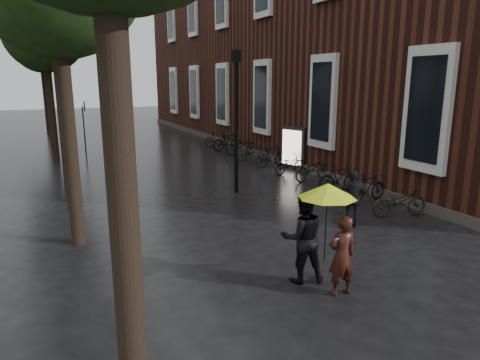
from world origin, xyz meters
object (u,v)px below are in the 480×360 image
parked_bicycles (278,159)px  ad_lightbox (294,148)px  person_burgundy (342,256)px  lamp_post (236,108)px  pedestrian_walking (353,199)px  person_black (303,237)px

parked_bicycles → ad_lightbox: bearing=-23.8°
person_burgundy → parked_bicycles: (4.68, 10.24, -0.29)m
parked_bicycles → lamp_post: (-3.33, -2.80, 2.44)m
ad_lightbox → pedestrian_walking: bearing=-128.3°
parked_bicycles → pedestrian_walking: bearing=-105.5°
person_black → ad_lightbox: bearing=-104.4°
person_black → lamp_post: (1.68, 6.67, 2.01)m
person_black → parked_bicycles: 10.72m
person_burgundy → ad_lightbox: 11.28m
pedestrian_walking → person_black: bearing=66.1°
parked_bicycles → lamp_post: size_ratio=3.18×
pedestrian_walking → parked_bicycles: 7.66m
person_black → person_burgundy: bearing=130.6°
person_black → pedestrian_walking: person_black is taller
pedestrian_walking → parked_bicycles: size_ratio=0.10×
person_burgundy → pedestrian_walking: (2.63, 2.86, 0.01)m
parked_bicycles → lamp_post: bearing=-140.0°
person_black → lamp_post: 7.17m
lamp_post → ad_lightbox: bearing=32.5°
pedestrian_walking → ad_lightbox: size_ratio=0.83×
parked_bicycles → ad_lightbox: ad_lightbox is taller
person_black → pedestrian_walking: size_ratio=1.17×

